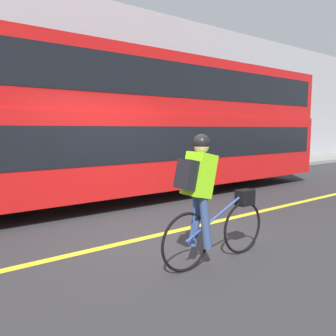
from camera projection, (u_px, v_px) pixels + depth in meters
ground_plane at (154, 238)px, 5.32m from camera, size 80.00×80.00×0.00m
road_center_line at (151, 236)px, 5.40m from camera, size 50.00×0.14×0.01m
sidewalk_curb at (50, 185)px, 9.89m from camera, size 60.00×2.48×0.15m
building_facade at (33, 85)px, 10.63m from camera, size 60.00×0.30×6.38m
bus at (150, 121)px, 8.55m from camera, size 11.16×2.50×3.52m
cyclist_on_bike at (207, 196)px, 4.18m from camera, size 1.79×0.32×1.71m
trash_bin at (5, 170)px, 9.01m from camera, size 0.50×0.50×0.97m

